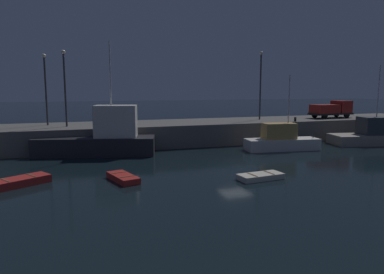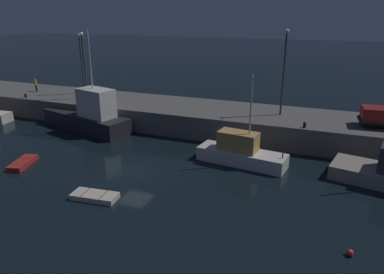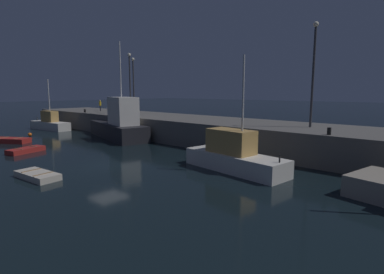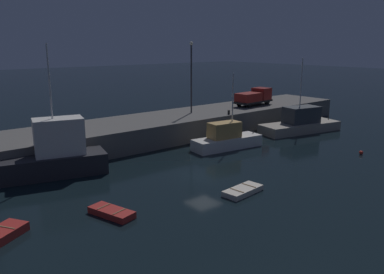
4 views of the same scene
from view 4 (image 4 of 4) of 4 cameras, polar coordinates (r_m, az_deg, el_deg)
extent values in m
plane|color=black|center=(33.71, 1.61, -5.59)|extent=(320.00, 320.00, 0.00)
cube|color=#5B5956|center=(44.04, -9.97, 0.43)|extent=(68.48, 8.38, 2.50)
cube|color=#232328|center=(35.46, -21.68, -4.09)|extent=(11.96, 6.03, 1.78)
cube|color=silver|center=(34.98, -18.66, 0.08)|extent=(4.45, 3.23, 3.11)
cylinder|color=silver|center=(34.24, -19.91, 7.53)|extent=(0.14, 0.14, 6.10)
cube|color=silver|center=(42.38, 5.10, -0.82)|extent=(8.08, 3.32, 1.21)
cube|color=tan|center=(41.82, 4.71, 1.01)|extent=(3.61, 2.12, 1.66)
cylinder|color=silver|center=(41.84, 5.90, 5.67)|extent=(0.14, 0.14, 5.05)
cylinder|color=#262626|center=(44.42, 8.83, 0.86)|extent=(0.10, 0.10, 0.50)
cube|color=gray|center=(52.00, 15.29, 1.37)|extent=(11.26, 5.58, 1.15)
cube|color=#33383D|center=(51.81, 15.52, 3.12)|extent=(4.82, 3.27, 2.06)
cylinder|color=silver|center=(51.04, 15.51, 7.54)|extent=(0.14, 0.14, 5.98)
cylinder|color=#262626|center=(55.32, 19.11, 2.67)|extent=(0.10, 0.10, 0.50)
cube|color=olive|center=(25.89, -25.34, -11.67)|extent=(0.78, 1.20, 0.04)
cube|color=#B22823|center=(26.71, -11.53, -10.61)|extent=(2.09, 3.43, 0.44)
cube|color=olive|center=(27.09, -12.61, -9.76)|extent=(1.11, 0.39, 0.04)
cube|color=olive|center=(26.14, -10.46, -10.53)|extent=(1.11, 0.39, 0.04)
cube|color=beige|center=(30.07, 7.36, -7.69)|extent=(3.47, 1.77, 0.40)
cube|color=olive|center=(30.55, 8.21, -6.93)|extent=(0.22, 1.28, 0.04)
cube|color=olive|center=(29.44, 6.50, -7.67)|extent=(0.22, 1.28, 0.04)
sphere|color=red|center=(43.45, 23.24, -2.08)|extent=(0.39, 0.39, 0.39)
cylinder|color=#38383D|center=(48.90, -0.10, 8.30)|extent=(0.20, 0.20, 8.28)
sphere|color=#F9EFCC|center=(48.71, -0.10, 13.36)|extent=(0.44, 0.44, 0.44)
cylinder|color=black|center=(58.09, 9.30, 5.26)|extent=(0.92, 0.35, 0.90)
cylinder|color=black|center=(57.02, 10.79, 5.05)|extent=(0.92, 0.35, 0.90)
cylinder|color=black|center=(55.02, 6.83, 4.90)|extent=(0.92, 0.35, 0.90)
cylinder|color=black|center=(53.89, 8.35, 4.67)|extent=(0.92, 0.35, 0.90)
cube|color=black|center=(55.97, 8.85, 5.11)|extent=(6.30, 2.67, 0.25)
cube|color=maroon|center=(57.31, 10.01, 6.20)|extent=(2.13, 2.34, 1.62)
cube|color=maroon|center=(55.01, 8.17, 5.72)|extent=(3.72, 2.47, 1.14)
cylinder|color=black|center=(48.44, 5.33, 3.57)|extent=(0.28, 0.28, 0.53)
camera|label=1|loc=(9.64, 64.57, -22.07)|focal=32.95mm
camera|label=2|loc=(35.67, 51.81, 11.41)|focal=33.82mm
camera|label=3|loc=(42.68, 34.47, 3.76)|focal=28.59mm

